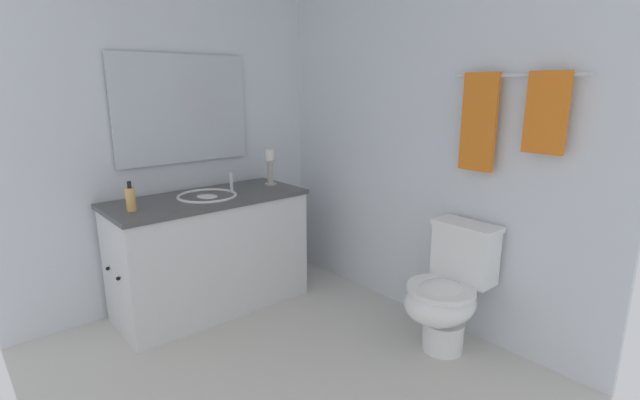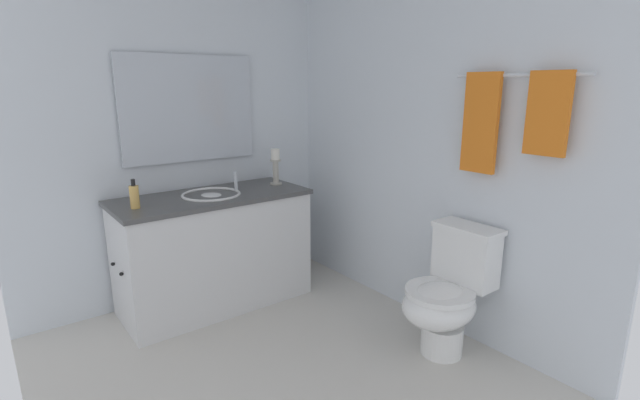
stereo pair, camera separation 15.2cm
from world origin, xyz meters
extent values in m
cube|color=beige|center=(0.00, 0.00, -0.01)|extent=(2.54, 2.30, 0.02)
cube|color=silver|center=(0.00, 1.15, 1.23)|extent=(2.54, 0.04, 2.45)
cube|color=silver|center=(-1.27, 0.00, 1.23)|extent=(0.04, 2.30, 2.45)
cube|color=silver|center=(-0.94, 0.09, 0.39)|extent=(0.55, 1.27, 0.77)
cube|color=#4C4C4C|center=(-0.94, 0.09, 0.79)|extent=(0.58, 1.30, 0.03)
sphere|color=black|center=(-1.04, -0.56, 0.42)|extent=(0.02, 0.02, 0.02)
sphere|color=black|center=(-0.85, -0.56, 0.42)|extent=(0.02, 0.02, 0.02)
ellipsoid|color=white|center=(-0.94, 0.09, 0.75)|extent=(0.38, 0.30, 0.11)
torus|color=white|center=(-0.94, 0.09, 0.81)|extent=(0.40, 0.40, 0.02)
cylinder|color=silver|center=(-0.94, 0.28, 0.87)|extent=(0.02, 0.02, 0.14)
cube|color=silver|center=(-1.22, 0.09, 1.37)|extent=(0.02, 0.96, 0.73)
cylinder|color=#B7B2A5|center=(-0.97, 0.62, 0.81)|extent=(0.09, 0.09, 0.01)
cylinder|color=#B7B2A5|center=(-0.97, 0.62, 0.89)|extent=(0.04, 0.04, 0.18)
cylinder|color=#B7B2A5|center=(-0.97, 0.62, 0.98)|extent=(0.08, 0.08, 0.01)
cylinder|color=white|center=(-0.97, 0.62, 1.03)|extent=(0.06, 0.06, 0.08)
cylinder|color=#E5B259|center=(-0.90, -0.43, 0.87)|extent=(0.06, 0.06, 0.14)
cylinder|color=black|center=(-0.90, -0.43, 0.96)|extent=(0.02, 0.02, 0.04)
cylinder|color=white|center=(0.45, 0.85, 0.09)|extent=(0.24, 0.24, 0.18)
ellipsoid|color=white|center=(0.45, 0.80, 0.32)|extent=(0.38, 0.46, 0.24)
cylinder|color=white|center=(0.45, 0.80, 0.40)|extent=(0.39, 0.39, 0.03)
cube|color=white|center=(0.45, 1.02, 0.56)|extent=(0.36, 0.17, 0.32)
cube|color=white|center=(0.45, 1.02, 0.73)|extent=(0.38, 0.19, 0.03)
cylinder|color=silver|center=(0.62, 1.09, 1.58)|extent=(0.73, 0.02, 0.02)
cube|color=orange|center=(0.44, 1.07, 1.33)|extent=(0.21, 0.03, 0.54)
cube|color=orange|center=(0.81, 1.07, 1.39)|extent=(0.21, 0.03, 0.41)
camera|label=1|loc=(1.82, -1.29, 1.53)|focal=25.73mm
camera|label=2|loc=(1.92, -1.17, 1.53)|focal=25.73mm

